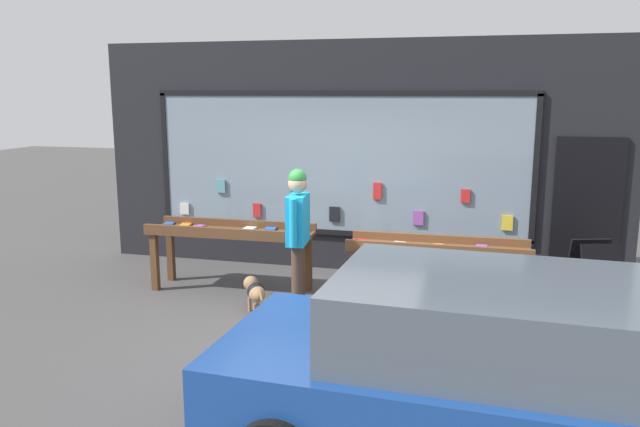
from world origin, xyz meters
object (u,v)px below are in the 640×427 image
display_table_left (231,237)px  sandwich_board_sign (593,277)px  parked_car (490,369)px  person_browsing (298,227)px  display_table_right (438,254)px  small_dog (255,291)px

display_table_left → sandwich_board_sign: bearing=2.8°
sandwich_board_sign → parked_car: (-1.26, -3.57, 0.27)m
person_browsing → sandwich_board_sign: (3.54, 0.76, -0.59)m
display_table_left → display_table_right: 2.78m
small_dog → parked_car: 3.80m
parked_car → display_table_right: bearing=102.8°
small_dog → parked_car: parked_car is taller
small_dog → sandwich_board_sign: size_ratio=0.59×
small_dog → parked_car: (2.76, -2.57, 0.46)m
display_table_left → person_browsing: (1.11, -0.53, 0.31)m
small_dog → sandwich_board_sign: sandwich_board_sign is taller
small_dog → sandwich_board_sign: (4.02, 0.99, 0.19)m
sandwich_board_sign → person_browsing: bearing=174.7°
display_table_left → sandwich_board_sign: display_table_left is taller
display_table_right → sandwich_board_sign: (1.86, 0.23, -0.23)m
display_table_right → small_dog: size_ratio=4.23×
display_table_right → person_browsing: 1.79m
small_dog → sandwich_board_sign: 4.15m
person_browsing → parked_car: 3.63m
sandwich_board_sign → parked_car: parked_car is taller
display_table_left → sandwich_board_sign: (4.64, 0.22, -0.28)m
small_dog → display_table_right: bearing=-105.6°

